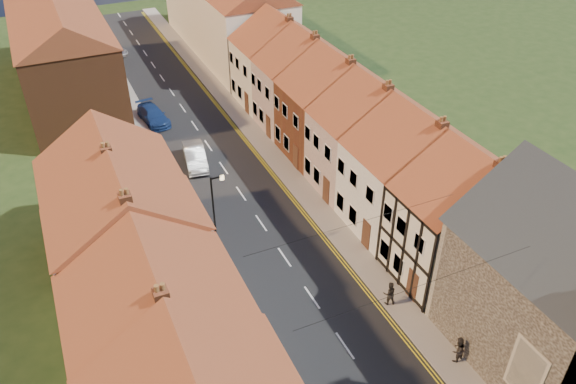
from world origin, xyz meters
The scene contains 20 objects.
road centered at (0.00, 30.00, 0.01)m, with size 7.00×90.00×0.02m, color black.
pavement_left centered at (-4.40, 30.00, 0.06)m, with size 1.80×90.00×0.12m, color #A49C95.
pavement_right centered at (4.40, 30.00, 0.06)m, with size 1.80×90.00×0.12m, color #A49C95.
cottage_r_tudor centered at (9.27, 12.70, 4.47)m, with size 8.30×5.20×9.00m.
cottage_r_white_near centered at (9.30, 18.10, 4.47)m, with size 8.30×6.00×9.00m.
cottage_r_cream_mid centered at (9.30, 23.50, 4.48)m, with size 8.30×5.20×9.00m.
cottage_r_pink centered at (9.30, 28.90, 4.47)m, with size 8.30×6.00×9.00m.
cottage_r_white_far centered at (9.30, 34.30, 4.48)m, with size 8.30×5.20×9.00m.
cottage_r_cream_far centered at (9.30, 39.70, 4.47)m, with size 8.30×6.00×9.00m.
cottage_l_white centered at (-9.30, 11.95, 4.37)m, with size 8.30×6.90×8.80m.
cottage_l_brick_mid centered at (-9.30, 18.05, 4.53)m, with size 8.30×5.70×9.10m.
cottage_l_pink centered at (-9.30, 23.85, 4.37)m, with size 8.30×6.30×8.80m.
block_right_far centered at (9.30, 55.00, 5.29)m, with size 8.30×24.20×10.50m.
block_left_far centered at (-9.30, 50.00, 5.29)m, with size 8.30×24.20×10.50m.
lamppost centered at (-3.81, 20.00, 3.54)m, with size 0.88×0.15×6.00m.
car_mid centered at (-1.88, 31.51, 0.75)m, with size 1.60×4.58×1.51m, color #AAAFB2.
car_far centered at (-3.20, 40.32, 0.70)m, with size 1.95×4.80×1.39m, color navy.
car_distant centered at (-3.15, 59.15, 0.54)m, with size 1.80×3.90×1.08m, color #9FA0A6.
pedestrian_right centered at (4.82, 6.65, 0.93)m, with size 0.79×0.61×1.62m, color #2B2622.
pedestrian_right_b centered at (3.84, 11.63, 0.91)m, with size 0.77×0.60×1.59m, color #2B2723.
Camera 1 is at (-11.35, -7.22, 24.44)m, focal length 35.00 mm.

